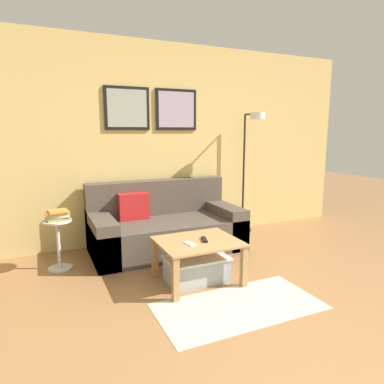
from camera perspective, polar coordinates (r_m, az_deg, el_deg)
name	(u,v)px	position (r m, az deg, el deg)	size (l,w,h in m)	color
ground_plane	(349,379)	(2.47, 24.64, -26.48)	(16.00, 16.00, 0.00)	olive
wall_back	(166,143)	(4.58, -4.32, 8.16)	(5.60, 0.09, 2.55)	#D6B76B
area_rug	(239,306)	(3.02, 7.83, -18.29)	(1.38, 0.70, 0.01)	#B2B79E
couch	(165,227)	(4.23, -4.55, -5.86)	(1.80, 0.90, 0.82)	#4C4238
coffee_table	(198,248)	(3.31, 0.98, -9.38)	(0.76, 0.64, 0.41)	#AD7F4C
storage_bin	(197,269)	(3.39, 0.80, -12.70)	(0.60, 0.37, 0.25)	#9EA3A8
floor_lamp	(251,155)	(4.78, 9.76, 6.03)	(0.27, 0.53, 1.68)	black
side_table	(58,240)	(3.86, -21.39, -7.49)	(0.29, 0.29, 0.53)	silver
book_stack	(58,215)	(3.80, -21.43, -3.58)	(0.24, 0.20, 0.10)	#D18438
remote_control	(204,239)	(3.28, 2.07, -7.91)	(0.04, 0.15, 0.02)	black
cell_phone	(190,244)	(3.18, -0.35, -8.61)	(0.07, 0.14, 0.01)	silver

